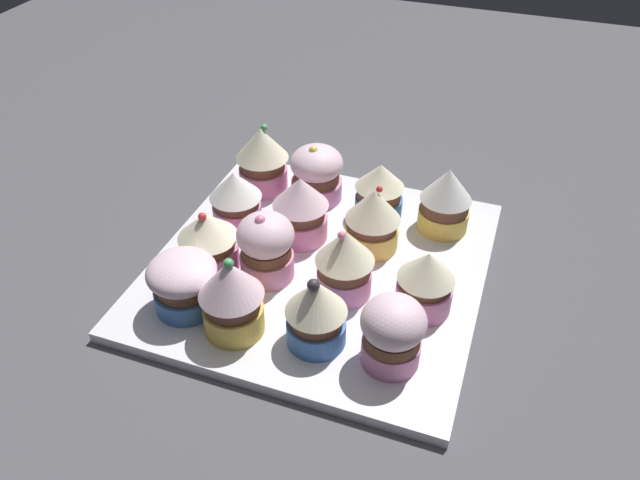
{
  "coord_description": "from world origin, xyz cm",
  "views": [
    {
      "loc": [
        16.8,
        -46.81,
        44.12
      ],
      "look_at": [
        0.0,
        0.0,
        4.2
      ],
      "focal_mm": 34.85,
      "sensor_mm": 36.0,
      "label": 1
    }
  ],
  "objects_px": {
    "cupcake_10": "(373,218)",
    "cupcake_11": "(262,157)",
    "cupcake_7": "(426,281)",
    "cupcake_2": "(316,311)",
    "cupcake_9": "(301,208)",
    "baking_tray": "(320,266)",
    "cupcake_1": "(232,296)",
    "cupcake_8": "(236,198)",
    "cupcake_13": "(380,190)",
    "cupcake_14": "(446,199)",
    "cupcake_3": "(393,332)",
    "cupcake_4": "(208,240)",
    "cupcake_12": "(317,173)",
    "cupcake_6": "(345,262)",
    "cupcake_0": "(183,282)",
    "cupcake_5": "(266,246)"
  },
  "relations": [
    {
      "from": "baking_tray",
      "to": "cupcake_10",
      "type": "distance_m",
      "value": 0.08
    },
    {
      "from": "cupcake_5",
      "to": "cupcake_9",
      "type": "relative_size",
      "value": 1.01
    },
    {
      "from": "cupcake_10",
      "to": "cupcake_11",
      "type": "height_order",
      "value": "cupcake_11"
    },
    {
      "from": "cupcake_1",
      "to": "cupcake_8",
      "type": "height_order",
      "value": "cupcake_1"
    },
    {
      "from": "cupcake_12",
      "to": "cupcake_13",
      "type": "height_order",
      "value": "cupcake_12"
    },
    {
      "from": "baking_tray",
      "to": "cupcake_13",
      "type": "bearing_deg",
      "value": 70.87
    },
    {
      "from": "cupcake_8",
      "to": "cupcake_12",
      "type": "height_order",
      "value": "cupcake_12"
    },
    {
      "from": "cupcake_8",
      "to": "cupcake_9",
      "type": "distance_m",
      "value": 0.08
    },
    {
      "from": "cupcake_6",
      "to": "cupcake_0",
      "type": "bearing_deg",
      "value": -152.71
    },
    {
      "from": "cupcake_8",
      "to": "cupcake_13",
      "type": "xyz_separation_m",
      "value": [
        0.15,
        0.07,
        -0.0
      ]
    },
    {
      "from": "baking_tray",
      "to": "cupcake_8",
      "type": "height_order",
      "value": "cupcake_8"
    },
    {
      "from": "cupcake_5",
      "to": "cupcake_13",
      "type": "relative_size",
      "value": 1.12
    },
    {
      "from": "cupcake_8",
      "to": "cupcake_14",
      "type": "distance_m",
      "value": 0.23
    },
    {
      "from": "baking_tray",
      "to": "cupcake_9",
      "type": "height_order",
      "value": "cupcake_9"
    },
    {
      "from": "cupcake_3",
      "to": "cupcake_9",
      "type": "distance_m",
      "value": 0.2
    },
    {
      "from": "cupcake_0",
      "to": "cupcake_13",
      "type": "xyz_separation_m",
      "value": [
        0.13,
        0.21,
        0.0
      ]
    },
    {
      "from": "cupcake_7",
      "to": "cupcake_10",
      "type": "xyz_separation_m",
      "value": [
        -0.07,
        0.07,
        0.0
      ]
    },
    {
      "from": "cupcake_0",
      "to": "cupcake_10",
      "type": "relative_size",
      "value": 0.88
    },
    {
      "from": "cupcake_3",
      "to": "cupcake_4",
      "type": "xyz_separation_m",
      "value": [
        -0.21,
        0.06,
        -0.0
      ]
    },
    {
      "from": "baking_tray",
      "to": "cupcake_1",
      "type": "distance_m",
      "value": 0.13
    },
    {
      "from": "cupcake_2",
      "to": "cupcake_8",
      "type": "bearing_deg",
      "value": 136.54
    },
    {
      "from": "cupcake_4",
      "to": "cupcake_11",
      "type": "xyz_separation_m",
      "value": [
        -0.01,
        0.15,
        0.01
      ]
    },
    {
      "from": "baking_tray",
      "to": "cupcake_13",
      "type": "height_order",
      "value": "cupcake_13"
    },
    {
      "from": "cupcake_5",
      "to": "cupcake_14",
      "type": "distance_m",
      "value": 0.21
    },
    {
      "from": "cupcake_1",
      "to": "cupcake_14",
      "type": "xyz_separation_m",
      "value": [
        0.15,
        0.22,
        -0.0
      ]
    },
    {
      "from": "cupcake_3",
      "to": "cupcake_5",
      "type": "relative_size",
      "value": 0.91
    },
    {
      "from": "cupcake_2",
      "to": "cupcake_9",
      "type": "bearing_deg",
      "value": 116.2
    },
    {
      "from": "cupcake_1",
      "to": "cupcake_9",
      "type": "height_order",
      "value": "cupcake_1"
    },
    {
      "from": "cupcake_0",
      "to": "cupcake_6",
      "type": "xyz_separation_m",
      "value": [
        0.14,
        0.07,
        0.01
      ]
    },
    {
      "from": "baking_tray",
      "to": "cupcake_10",
      "type": "height_order",
      "value": "cupcake_10"
    },
    {
      "from": "cupcake_1",
      "to": "cupcake_6",
      "type": "height_order",
      "value": "cupcake_1"
    },
    {
      "from": "cupcake_7",
      "to": "cupcake_11",
      "type": "xyz_separation_m",
      "value": [
        -0.23,
        0.14,
        0.01
      ]
    },
    {
      "from": "cupcake_8",
      "to": "cupcake_9",
      "type": "relative_size",
      "value": 0.89
    },
    {
      "from": "cupcake_4",
      "to": "cupcake_12",
      "type": "bearing_deg",
      "value": 68.53
    },
    {
      "from": "cupcake_10",
      "to": "cupcake_11",
      "type": "bearing_deg",
      "value": 156.98
    },
    {
      "from": "cupcake_5",
      "to": "cupcake_13",
      "type": "bearing_deg",
      "value": 59.99
    },
    {
      "from": "baking_tray",
      "to": "cupcake_2",
      "type": "xyz_separation_m",
      "value": [
        0.03,
        -0.1,
        0.04
      ]
    },
    {
      "from": "cupcake_0",
      "to": "cupcake_7",
      "type": "height_order",
      "value": "cupcake_7"
    },
    {
      "from": "cupcake_10",
      "to": "cupcake_1",
      "type": "bearing_deg",
      "value": -118.19
    },
    {
      "from": "cupcake_3",
      "to": "cupcake_7",
      "type": "relative_size",
      "value": 1.03
    },
    {
      "from": "cupcake_7",
      "to": "cupcake_13",
      "type": "xyz_separation_m",
      "value": [
        -0.08,
        0.13,
        0.0
      ]
    },
    {
      "from": "cupcake_12",
      "to": "cupcake_4",
      "type": "bearing_deg",
      "value": -111.47
    },
    {
      "from": "cupcake_12",
      "to": "baking_tray",
      "type": "bearing_deg",
      "value": -68.39
    },
    {
      "from": "baking_tray",
      "to": "cupcake_5",
      "type": "relative_size",
      "value": 4.37
    },
    {
      "from": "cupcake_4",
      "to": "cupcake_6",
      "type": "distance_m",
      "value": 0.14
    },
    {
      "from": "cupcake_1",
      "to": "cupcake_12",
      "type": "xyz_separation_m",
      "value": [
        -0.0,
        0.23,
        -0.01
      ]
    },
    {
      "from": "cupcake_2",
      "to": "cupcake_11",
      "type": "bearing_deg",
      "value": 124.34
    },
    {
      "from": "cupcake_13",
      "to": "cupcake_14",
      "type": "distance_m",
      "value": 0.07
    },
    {
      "from": "cupcake_7",
      "to": "cupcake_10",
      "type": "relative_size",
      "value": 0.9
    },
    {
      "from": "cupcake_9",
      "to": "cupcake_11",
      "type": "distance_m",
      "value": 0.11
    }
  ]
}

